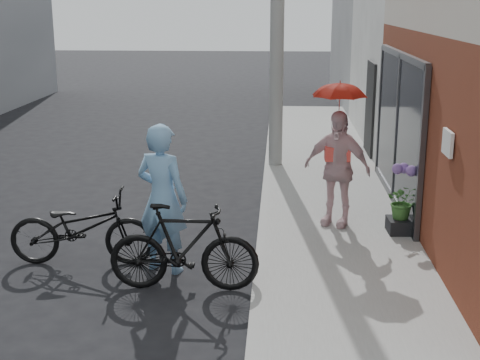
# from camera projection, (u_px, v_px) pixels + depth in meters

# --- Properties ---
(ground) EXTENTS (80.00, 80.00, 0.00)m
(ground) POSITION_uv_depth(u_px,v_px,m) (182.00, 286.00, 8.32)
(ground) COLOR black
(ground) RESTS_ON ground
(sidewalk) EXTENTS (2.20, 24.00, 0.12)m
(sidewalk) POSITION_uv_depth(u_px,v_px,m) (339.00, 231.00, 10.11)
(sidewalk) COLOR gray
(sidewalk) RESTS_ON ground
(curb) EXTENTS (0.12, 24.00, 0.12)m
(curb) POSITION_uv_depth(u_px,v_px,m) (262.00, 230.00, 10.18)
(curb) COLOR #9E9E99
(curb) RESTS_ON ground
(officer) EXTENTS (0.84, 0.70, 1.96)m
(officer) POSITION_uv_depth(u_px,v_px,m) (162.00, 199.00, 8.57)
(officer) COLOR #79ACD8
(officer) RESTS_ON ground
(bike_left) EXTENTS (1.96, 0.78, 1.01)m
(bike_left) POSITION_uv_depth(u_px,v_px,m) (82.00, 228.00, 8.91)
(bike_left) COLOR black
(bike_left) RESTS_ON ground
(bike_right) EXTENTS (1.83, 0.52, 1.10)m
(bike_right) POSITION_uv_depth(u_px,v_px,m) (184.00, 247.00, 8.08)
(bike_right) COLOR black
(bike_right) RESTS_ON ground
(kimono_woman) EXTENTS (1.12, 0.82, 1.76)m
(kimono_woman) POSITION_uv_depth(u_px,v_px,m) (337.00, 168.00, 10.03)
(kimono_woman) COLOR beige
(kimono_woman) RESTS_ON sidewalk
(parasol) EXTENTS (0.78, 0.78, 0.69)m
(parasol) POSITION_uv_depth(u_px,v_px,m) (340.00, 87.00, 9.71)
(parasol) COLOR red
(parasol) RESTS_ON kimono_woman
(planter) EXTENTS (0.42, 0.42, 0.21)m
(planter) POSITION_uv_depth(u_px,v_px,m) (401.00, 225.00, 9.86)
(planter) COLOR black
(planter) RESTS_ON sidewalk
(potted_plant) EXTENTS (0.48, 0.41, 0.53)m
(potted_plant) POSITION_uv_depth(u_px,v_px,m) (403.00, 201.00, 9.77)
(potted_plant) COLOR #346528
(potted_plant) RESTS_ON planter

